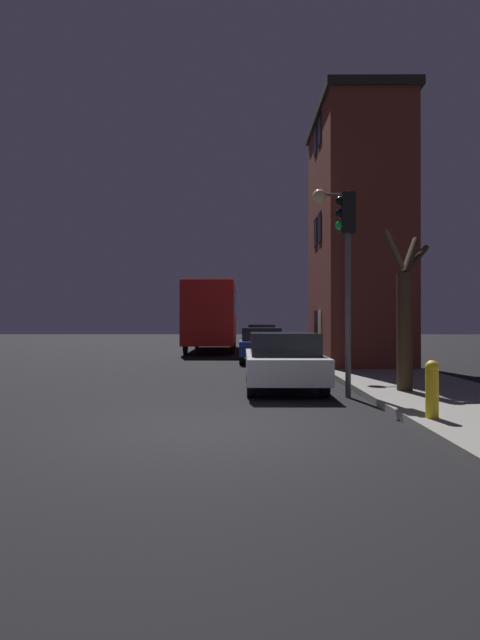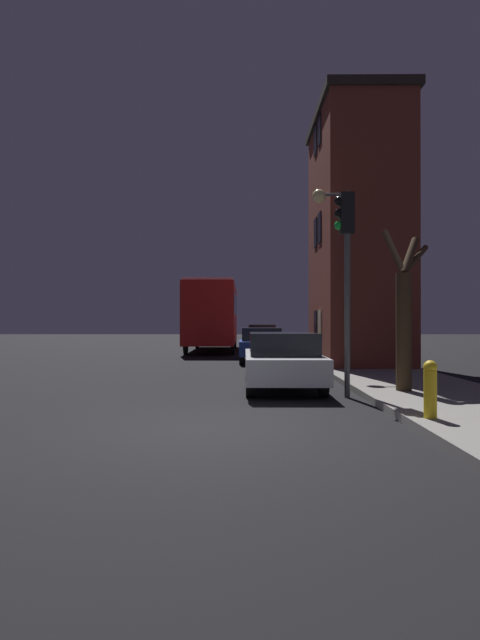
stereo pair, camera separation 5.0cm
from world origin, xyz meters
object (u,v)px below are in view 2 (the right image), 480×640
(car_far_lane, at_px, (261,337))
(streetlamp, at_px, (336,245))
(car_mid_lane, at_px, (261,344))
(bus, at_px, (213,312))
(fire_hydrant, at_px, (430,388))
(car_near_lane, at_px, (282,359))
(traffic_light, at_px, (346,251))
(bare_tree, at_px, (404,314))

(car_far_lane, bearing_deg, streetlamp, -82.93)
(car_mid_lane, distance_m, car_far_lane, 9.24)
(bus, height_order, fire_hydrant, bus)
(car_near_lane, bearing_deg, car_far_lane, 89.68)
(traffic_light, bearing_deg, streetlamp, 82.17)
(bare_tree, height_order, bus, bare_tree)
(streetlamp, bearing_deg, fire_hydrant, -89.31)
(car_mid_lane, bearing_deg, traffic_light, -80.90)
(streetlamp, xyz_separation_m, car_far_lane, (-1.80, 14.49, -3.25))
(bus, xyz_separation_m, car_far_lane, (2.83, 1.15, -1.48))
(car_mid_lane, distance_m, fire_hydrant, 12.93)
(traffic_light, distance_m, fire_hydrant, 4.11)
(bare_tree, distance_m, car_far_lane, 18.91)
(car_far_lane, bearing_deg, bare_tree, -82.31)
(bare_tree, distance_m, car_mid_lane, 9.97)
(bare_tree, bearing_deg, car_near_lane, 153.96)
(traffic_light, xyz_separation_m, car_far_lane, (-1.20, 18.85, -2.44))
(bare_tree, xyz_separation_m, car_far_lane, (-2.53, 18.71, -1.06))
(bare_tree, xyz_separation_m, car_mid_lane, (-2.87, 9.48, -1.09))
(car_near_lane, bearing_deg, car_mid_lane, 91.72)
(car_near_lane, distance_m, car_mid_lane, 8.21)
(streetlamp, distance_m, car_mid_lane, 6.56)
(car_near_lane, distance_m, fire_hydrant, 4.95)
(streetlamp, height_order, bare_tree, streetlamp)
(bus, height_order, car_mid_lane, bus)
(streetlamp, relative_size, car_far_lane, 1.36)
(traffic_light, bearing_deg, car_far_lane, 93.63)
(bus, relative_size, car_mid_lane, 2.50)
(bare_tree, relative_size, fire_hydrant, 4.08)
(car_near_lane, bearing_deg, bus, 99.54)
(streetlamp, distance_m, car_near_lane, 4.82)
(streetlamp, relative_size, fire_hydrant, 6.18)
(traffic_light, xyz_separation_m, car_near_lane, (-1.29, 1.42, -2.49))
(traffic_light, bearing_deg, fire_hydrant, -77.52)
(streetlamp, bearing_deg, bare_tree, -80.21)
(bare_tree, relative_size, car_mid_lane, 0.97)
(bare_tree, height_order, car_far_lane, bare_tree)
(bus, height_order, car_far_lane, bus)
(fire_hydrant, bearing_deg, bare_tree, 78.89)
(car_near_lane, xyz_separation_m, car_mid_lane, (-0.25, 8.20, 0.02))
(traffic_light, relative_size, car_near_lane, 1.03)
(traffic_light, xyz_separation_m, bus, (-4.03, 17.70, -0.96))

